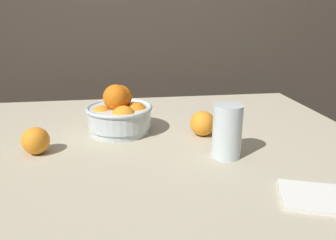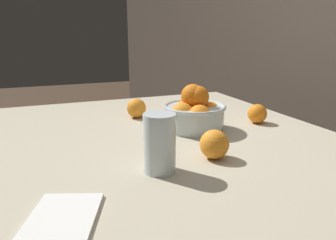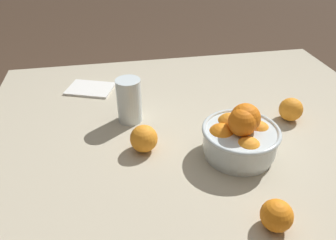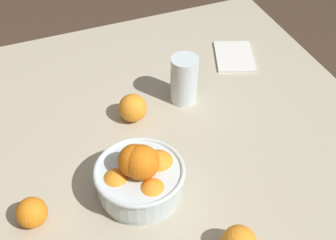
# 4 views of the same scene
# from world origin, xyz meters

# --- Properties ---
(dining_table) EXTENTS (1.41, 1.18, 0.73)m
(dining_table) POSITION_xyz_m (0.00, 0.00, 0.67)
(dining_table) COLOR #B7AD93
(dining_table) RESTS_ON ground_plane
(fruit_bowl) EXTENTS (0.22, 0.22, 0.16)m
(fruit_bowl) POSITION_xyz_m (-0.08, 0.14, 0.80)
(fruit_bowl) COLOR silver
(fruit_bowl) RESTS_ON dining_table
(juice_glass) EXTENTS (0.08, 0.08, 0.15)m
(juice_glass) POSITION_xyz_m (0.21, -0.09, 0.80)
(juice_glass) COLOR #F4A314
(juice_glass) RESTS_ON dining_table
(orange_loose_near_bowl) EXTENTS (0.07, 0.07, 0.07)m
(orange_loose_near_bowl) POSITION_xyz_m (-0.07, 0.41, 0.77)
(orange_loose_near_bowl) COLOR orange
(orange_loose_near_bowl) RESTS_ON dining_table
(orange_loose_aside) EXTENTS (0.08, 0.08, 0.08)m
(orange_loose_aside) POSITION_xyz_m (0.18, 0.08, 0.77)
(orange_loose_aside) COLOR orange
(orange_loose_aside) RESTS_ON dining_table
(napkin) EXTENTS (0.20, 0.18, 0.01)m
(napkin) POSITION_xyz_m (0.35, -0.34, 0.74)
(napkin) COLOR white
(napkin) RESTS_ON dining_table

